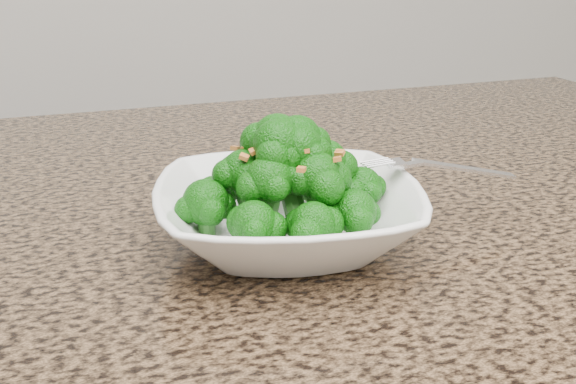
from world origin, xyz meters
name	(u,v)px	position (x,y,z in m)	size (l,w,h in m)	color
granite_counter	(198,245)	(0.00, 0.30, 0.89)	(1.64, 1.04, 0.03)	brown
bowl	(288,215)	(0.07, 0.24, 0.93)	(0.23, 0.23, 0.06)	white
broccoli_pile	(288,144)	(0.07, 0.24, 0.99)	(0.20, 0.20, 0.07)	#11640B
garlic_topping	(288,98)	(0.07, 0.24, 1.03)	(0.12, 0.12, 0.01)	orange
fork	(416,164)	(0.19, 0.24, 0.96)	(0.17, 0.03, 0.01)	silver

